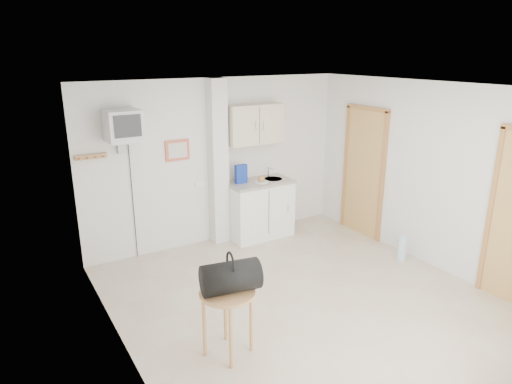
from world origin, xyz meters
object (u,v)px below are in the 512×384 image
crt_television (123,127)px  round_table (227,302)px  duffel_bag (231,277)px  water_bottle (402,249)px

crt_television → round_table: bearing=-85.3°
duffel_bag → round_table: bearing=155.0°
round_table → crt_television: bearing=94.7°
crt_television → water_bottle: bearing=-29.4°
round_table → water_bottle: bearing=10.7°
crt_television → duffel_bag: (0.23, -2.47, -1.10)m
water_bottle → round_table: bearing=-169.3°
crt_television → duffel_bag: 2.71m
duffel_bag → water_bottle: duffel_bag is taller
duffel_bag → water_bottle: bearing=21.3°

